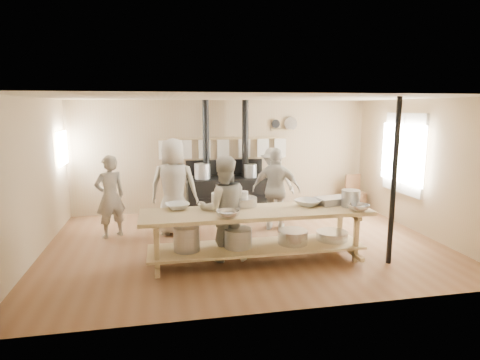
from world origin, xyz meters
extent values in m
plane|color=brown|center=(0.00, 0.00, 0.00)|extent=(7.00, 7.00, 0.00)
plane|color=tan|center=(0.00, 2.50, 1.30)|extent=(7.00, 0.00, 7.00)
plane|color=tan|center=(0.00, -2.50, 1.30)|extent=(7.00, 0.00, 7.00)
plane|color=tan|center=(-3.50, 0.00, 1.30)|extent=(0.00, 5.00, 5.00)
plane|color=tan|center=(3.50, 0.00, 1.30)|extent=(0.00, 5.00, 5.00)
plane|color=beige|center=(0.00, 0.00, 2.60)|extent=(7.00, 7.00, 0.00)
cube|color=beige|center=(3.47, 0.60, 1.50)|extent=(0.06, 1.35, 1.65)
plane|color=white|center=(3.43, 0.60, 1.50)|extent=(0.00, 1.50, 1.50)
cube|color=beige|center=(3.42, 0.60, 1.50)|extent=(0.02, 0.03, 1.50)
plane|color=white|center=(-3.45, 2.00, 1.60)|extent=(0.00, 0.90, 0.90)
cube|color=black|center=(0.00, 2.10, 0.42)|extent=(1.80, 0.70, 0.85)
cube|color=black|center=(0.00, 2.10, 0.05)|extent=(1.90, 0.75, 0.10)
cube|color=black|center=(0.00, 2.40, 1.05)|extent=(1.80, 0.12, 0.35)
cylinder|color=black|center=(-0.45, 2.15, 1.73)|extent=(0.15, 0.15, 1.75)
cylinder|color=black|center=(0.45, 2.15, 1.73)|extent=(0.15, 0.15, 1.75)
cylinder|color=#B2B2B7|center=(-0.55, 2.10, 1.02)|extent=(0.36, 0.36, 0.34)
cylinder|color=gray|center=(0.55, 2.05, 1.00)|extent=(0.30, 0.30, 0.30)
cylinder|color=tan|center=(0.00, 2.40, 1.72)|extent=(3.00, 0.04, 0.04)
cube|color=white|center=(-1.35, 2.40, 1.50)|extent=(0.28, 0.01, 0.46)
cube|color=white|center=(-0.90, 2.40, 1.50)|extent=(0.28, 0.01, 0.46)
cube|color=white|center=(-0.45, 2.40, 1.50)|extent=(0.28, 0.01, 0.46)
cube|color=white|center=(0.00, 2.40, 1.50)|extent=(0.28, 0.01, 0.46)
cube|color=white|center=(0.45, 2.40, 1.50)|extent=(0.28, 0.01, 0.46)
cube|color=white|center=(0.90, 2.40, 1.50)|extent=(0.28, 0.01, 0.46)
cube|color=white|center=(1.35, 2.40, 1.50)|extent=(0.28, 0.01, 0.46)
cube|color=tan|center=(1.40, 2.42, 1.90)|extent=(0.50, 0.14, 0.03)
cylinder|color=black|center=(1.25, 2.44, 2.05)|extent=(0.20, 0.04, 0.20)
cylinder|color=silver|center=(1.62, 2.44, 2.05)|extent=(0.32, 0.03, 0.32)
cube|color=tan|center=(0.00, -0.90, 0.82)|extent=(3.60, 0.90, 0.06)
cube|color=tan|center=(0.00, -0.90, 0.25)|extent=(3.40, 0.80, 0.04)
cube|color=tan|center=(0.00, -0.90, 0.20)|extent=(3.30, 0.06, 0.06)
cube|color=tan|center=(-1.55, -1.20, 0.42)|extent=(0.07, 0.07, 0.85)
cube|color=tan|center=(-1.55, -0.60, 0.42)|extent=(0.07, 0.07, 0.85)
cube|color=tan|center=(1.55, -1.20, 0.42)|extent=(0.07, 0.07, 0.85)
cube|color=tan|center=(1.55, -0.60, 0.42)|extent=(0.07, 0.07, 0.85)
cylinder|color=#B2B2B7|center=(-1.10, -0.90, 0.46)|extent=(0.40, 0.40, 0.38)
cylinder|color=gray|center=(-0.30, -0.90, 0.42)|extent=(0.44, 0.44, 0.30)
cylinder|color=silver|center=(0.60, -0.90, 0.38)|extent=(0.48, 0.48, 0.22)
cylinder|color=silver|center=(1.30, -0.90, 0.34)|extent=(0.52, 0.52, 0.14)
cylinder|color=black|center=(2.05, -1.35, 1.30)|extent=(0.08, 0.08, 2.60)
imported|color=#B1AA9C|center=(-2.42, 0.87, 0.78)|extent=(0.68, 0.60, 1.57)
imported|color=#B1AA9C|center=(-0.49, -0.67, 0.84)|extent=(0.83, 0.65, 1.69)
imported|color=#B1AA9C|center=(-1.23, 0.82, 0.94)|extent=(1.02, 0.77, 1.87)
imported|color=#B1AA9C|center=(0.79, 0.72, 0.82)|extent=(1.04, 0.73, 1.64)
imported|color=#B1AA9C|center=(1.06, 1.95, 0.76)|extent=(1.13, 0.91, 1.53)
cube|color=brown|center=(3.15, 1.95, 0.21)|extent=(0.39, 0.39, 0.41)
cube|color=brown|center=(3.15, 2.12, 0.60)|extent=(0.39, 0.04, 0.46)
imported|color=white|center=(-1.22, -0.57, 0.90)|extent=(0.44, 0.44, 0.09)
imported|color=silver|center=(-0.51, -1.23, 0.90)|extent=(0.46, 0.46, 0.11)
imported|color=white|center=(0.90, -0.76, 0.90)|extent=(0.58, 0.58, 0.10)
imported|color=silver|center=(1.55, -1.23, 0.90)|extent=(0.46, 0.46, 0.10)
cube|color=#B2B2B7|center=(1.34, -0.72, 0.91)|extent=(0.57, 0.43, 0.11)
cylinder|color=silver|center=(-0.15, -0.57, 0.92)|extent=(0.55, 0.55, 0.14)
cylinder|color=gray|center=(1.55, -0.95, 0.99)|extent=(0.31, 0.31, 0.27)
cylinder|color=white|center=(-0.49, -0.57, 0.96)|extent=(0.43, 0.43, 0.23)
cylinder|color=white|center=(-0.15, -0.57, 0.97)|extent=(0.17, 0.17, 0.24)
camera|label=1|loc=(-1.42, -6.82, 2.44)|focal=30.00mm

